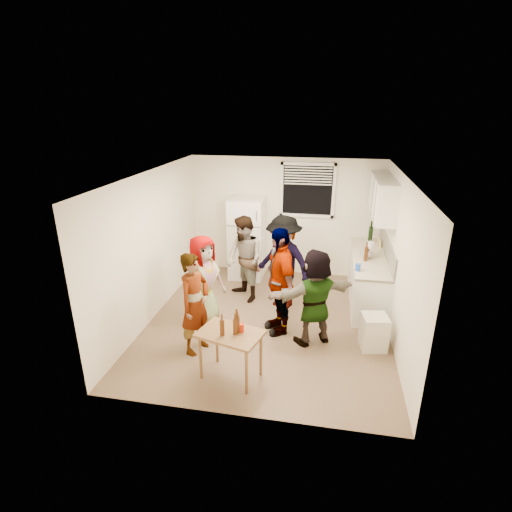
% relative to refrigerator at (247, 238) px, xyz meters
% --- Properties ---
extents(room, '(4.00, 4.50, 2.50)m').
position_rel_refrigerator_xyz_m(room, '(0.75, -1.88, -0.85)').
color(room, white).
rests_on(room, ground).
extents(window, '(1.12, 0.10, 1.06)m').
position_rel_refrigerator_xyz_m(window, '(1.20, 0.33, 1.00)').
color(window, white).
rests_on(window, room).
extents(refrigerator, '(0.70, 0.70, 1.70)m').
position_rel_refrigerator_xyz_m(refrigerator, '(0.00, 0.00, 0.00)').
color(refrigerator, white).
rests_on(refrigerator, ground).
extents(counter_lower, '(0.60, 2.20, 0.86)m').
position_rel_refrigerator_xyz_m(counter_lower, '(2.45, -0.73, -0.42)').
color(counter_lower, white).
rests_on(counter_lower, ground).
extents(countertop, '(0.64, 2.22, 0.04)m').
position_rel_refrigerator_xyz_m(countertop, '(2.45, -0.73, 0.03)').
color(countertop, beige).
rests_on(countertop, counter_lower).
extents(backsplash, '(0.03, 2.20, 0.36)m').
position_rel_refrigerator_xyz_m(backsplash, '(2.74, -0.73, 0.23)').
color(backsplash, '#ACA79E').
rests_on(backsplash, countertop).
extents(upper_cabinets, '(0.34, 1.60, 0.70)m').
position_rel_refrigerator_xyz_m(upper_cabinets, '(2.58, -0.53, 1.10)').
color(upper_cabinets, white).
rests_on(upper_cabinets, room).
extents(kettle, '(0.23, 0.20, 0.18)m').
position_rel_refrigerator_xyz_m(kettle, '(2.40, -0.85, 0.05)').
color(kettle, silver).
rests_on(kettle, countertop).
extents(paper_towel, '(0.13, 0.13, 0.28)m').
position_rel_refrigerator_xyz_m(paper_towel, '(2.43, -0.78, 0.05)').
color(paper_towel, white).
rests_on(paper_towel, countertop).
extents(wine_bottle, '(0.09, 0.09, 0.34)m').
position_rel_refrigerator_xyz_m(wine_bottle, '(2.50, 0.01, 0.05)').
color(wine_bottle, black).
rests_on(wine_bottle, countertop).
extents(beer_bottle_counter, '(0.07, 0.07, 0.26)m').
position_rel_refrigerator_xyz_m(beer_bottle_counter, '(2.35, -1.00, 0.05)').
color(beer_bottle_counter, '#47230C').
rests_on(beer_bottle_counter, countertop).
extents(blue_cup, '(0.09, 0.09, 0.12)m').
position_rel_refrigerator_xyz_m(blue_cup, '(2.19, -1.49, 0.05)').
color(blue_cup, blue).
rests_on(blue_cup, countertop).
extents(picture_frame, '(0.02, 0.19, 0.16)m').
position_rel_refrigerator_xyz_m(picture_frame, '(2.67, -0.17, 0.13)').
color(picture_frame, '#F1DE56').
rests_on(picture_frame, countertop).
extents(trash_bin, '(0.42, 0.42, 0.54)m').
position_rel_refrigerator_xyz_m(trash_bin, '(2.44, -2.36, -0.60)').
color(trash_bin, silver).
rests_on(trash_bin, ground).
extents(serving_table, '(0.94, 0.75, 0.69)m').
position_rel_refrigerator_xyz_m(serving_table, '(0.48, -3.43, -0.85)').
color(serving_table, brown).
rests_on(serving_table, ground).
extents(beer_bottle_table, '(0.07, 0.07, 0.26)m').
position_rel_refrigerator_xyz_m(beer_bottle_table, '(0.56, -3.39, -0.16)').
color(beer_bottle_table, '#47230C').
rests_on(beer_bottle_table, serving_table).
extents(red_cup, '(0.08, 0.08, 0.11)m').
position_rel_refrigerator_xyz_m(red_cup, '(0.61, -3.37, -0.16)').
color(red_cup, '#AD1E05').
rests_on(red_cup, serving_table).
extents(guest_grey, '(1.72, 1.52, 0.50)m').
position_rel_refrigerator_xyz_m(guest_grey, '(-0.29, -2.11, -0.85)').
color(guest_grey, gray).
rests_on(guest_grey, ground).
extents(guest_stripe, '(1.66, 1.06, 0.37)m').
position_rel_refrigerator_xyz_m(guest_stripe, '(-0.18, -2.89, -0.85)').
color(guest_stripe, '#141933').
rests_on(guest_stripe, ground).
extents(guest_back_left, '(1.72, 1.68, 0.61)m').
position_rel_refrigerator_xyz_m(guest_back_left, '(0.17, -1.10, -0.85)').
color(guest_back_left, brown).
rests_on(guest_back_left, ground).
extents(guest_back_right, '(1.81, 2.05, 0.64)m').
position_rel_refrigerator_xyz_m(guest_back_right, '(0.92, -1.25, -0.85)').
color(guest_back_right, '#3F3F44').
rests_on(guest_back_right, ground).
extents(guest_black, '(2.04, 1.71, 0.43)m').
position_rel_refrigerator_xyz_m(guest_black, '(0.96, -2.10, -0.85)').
color(guest_black, black).
rests_on(guest_black, ground).
extents(guest_orange, '(2.00, 2.04, 0.45)m').
position_rel_refrigerator_xyz_m(guest_orange, '(1.53, -2.34, -0.85)').
color(guest_orange, '#C8684D').
rests_on(guest_orange, ground).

